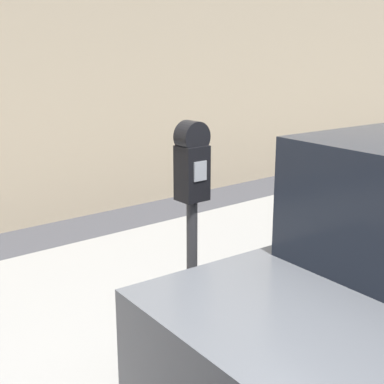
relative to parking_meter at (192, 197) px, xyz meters
name	(u,v)px	position (x,y,z in m)	size (l,w,h in m)	color
sidewalk	(118,304)	(0.09, 1.09, -1.18)	(24.00, 2.80, 0.13)	#9E9B96
parking_meter	(192,197)	(0.00, 0.00, 0.00)	(0.19, 0.16, 1.58)	#2D2D30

